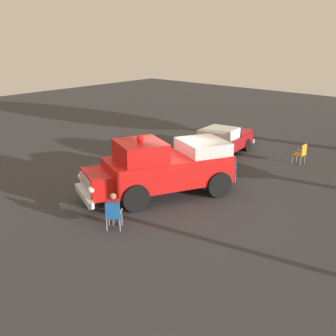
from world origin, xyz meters
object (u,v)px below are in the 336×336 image
at_px(spectator_seated, 114,209).
at_px(lawn_chair_by_car, 231,168).
at_px(lawn_chair_spare, 301,152).
at_px(classic_hot_rod, 221,141).
at_px(lawn_chair_near_truck, 113,214).
at_px(vintage_fire_truck, 163,167).

bearing_deg(spectator_seated, lawn_chair_by_car, 177.47).
bearing_deg(lawn_chair_spare, lawn_chair_by_car, -15.56).
height_order(lawn_chair_by_car, lawn_chair_spare, same).
bearing_deg(classic_hot_rod, spectator_seated, 13.96).
bearing_deg(lawn_chair_by_car, spectator_seated, -2.53).
bearing_deg(spectator_seated, lawn_chair_near_truck, 39.51).
distance_m(classic_hot_rod, lawn_chair_near_truck, 10.12).
distance_m(lawn_chair_near_truck, spectator_seated, 0.17).
bearing_deg(lawn_chair_by_car, vintage_fire_truck, -18.13).
bearing_deg(spectator_seated, vintage_fire_truck, -166.58).
height_order(classic_hot_rod, lawn_chair_spare, classic_hot_rod).
bearing_deg(lawn_chair_by_car, lawn_chair_spare, 164.44).
bearing_deg(lawn_chair_near_truck, lawn_chair_spare, 172.62).
distance_m(lawn_chair_by_car, lawn_chair_spare, 4.56).
bearing_deg(classic_hot_rod, lawn_chair_near_truck, 14.28).
xyz_separation_m(vintage_fire_truck, classic_hot_rod, (-6.43, -1.63, -0.45)).
height_order(lawn_chair_by_car, spectator_seated, spectator_seated).
bearing_deg(lawn_chair_spare, lawn_chair_near_truck, -7.38).
height_order(classic_hot_rod, lawn_chair_near_truck, classic_hot_rod).
distance_m(vintage_fire_truck, spectator_seated, 3.40).
height_order(lawn_chair_spare, spectator_seated, spectator_seated).
xyz_separation_m(classic_hot_rod, lawn_chair_spare, (-1.22, 3.92, -0.16)).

